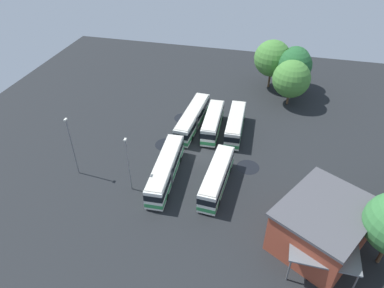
{
  "coord_description": "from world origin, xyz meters",
  "views": [
    {
      "loc": [
        -44.19,
        -9.13,
        35.48
      ],
      "look_at": [
        0.29,
        1.93,
        1.55
      ],
      "focal_mm": 32.79,
      "sensor_mm": 36.0,
      "label": 1
    }
  ],
  "objects_px": {
    "lamp_post_mid_lot": "(128,163)",
    "bus_row1_slot1": "(213,122)",
    "tree_east_edge": "(272,58)",
    "maintenance_shelter": "(323,233)",
    "tree_north_edge": "(294,65)",
    "bus_row0_slot2": "(166,170)",
    "tree_south_edge": "(295,61)",
    "bus_row0_slot0": "(217,177)",
    "lamp_post_by_building": "(72,145)",
    "tree_northeast": "(291,79)",
    "depot_building": "(322,226)",
    "bus_row1_slot0": "(235,124)",
    "bus_row1_slot2": "(192,118)"
  },
  "relations": [
    {
      "from": "bus_row1_slot0",
      "to": "lamp_post_by_building",
      "type": "relative_size",
      "value": 1.15
    },
    {
      "from": "depot_building",
      "to": "tree_northeast",
      "type": "height_order",
      "value": "tree_northeast"
    },
    {
      "from": "maintenance_shelter",
      "to": "tree_south_edge",
      "type": "distance_m",
      "value": 43.49
    },
    {
      "from": "lamp_post_by_building",
      "to": "tree_south_edge",
      "type": "bearing_deg",
      "value": -39.8
    },
    {
      "from": "maintenance_shelter",
      "to": "bus_row1_slot0",
      "type": "bearing_deg",
      "value": 30.41
    },
    {
      "from": "bus_row1_slot2",
      "to": "maintenance_shelter",
      "type": "height_order",
      "value": "maintenance_shelter"
    },
    {
      "from": "lamp_post_by_building",
      "to": "tree_east_edge",
      "type": "relative_size",
      "value": 0.94
    },
    {
      "from": "bus_row1_slot1",
      "to": "tree_northeast",
      "type": "height_order",
      "value": "tree_northeast"
    },
    {
      "from": "bus_row1_slot1",
      "to": "tree_south_edge",
      "type": "bearing_deg",
      "value": -32.21
    },
    {
      "from": "bus_row0_slot2",
      "to": "lamp_post_by_building",
      "type": "relative_size",
      "value": 1.4
    },
    {
      "from": "bus_row0_slot2",
      "to": "bus_row1_slot1",
      "type": "xyz_separation_m",
      "value": [
        14.18,
        -4.22,
        -0.0
      ]
    },
    {
      "from": "bus_row1_slot1",
      "to": "lamp_post_by_building",
      "type": "height_order",
      "value": "lamp_post_by_building"
    },
    {
      "from": "depot_building",
      "to": "bus_row1_slot0",
      "type": "bearing_deg",
      "value": 32.03
    },
    {
      "from": "bus_row1_slot0",
      "to": "maintenance_shelter",
      "type": "xyz_separation_m",
      "value": [
        -22.6,
        -13.26,
        1.73
      ]
    },
    {
      "from": "tree_south_edge",
      "to": "tree_northeast",
      "type": "bearing_deg",
      "value": 176.0
    },
    {
      "from": "tree_north_edge",
      "to": "tree_east_edge",
      "type": "bearing_deg",
      "value": 61.79
    },
    {
      "from": "depot_building",
      "to": "lamp_post_mid_lot",
      "type": "distance_m",
      "value": 25.95
    },
    {
      "from": "bus_row1_slot1",
      "to": "lamp_post_mid_lot",
      "type": "xyz_separation_m",
      "value": [
        -17.41,
        8.41,
        3.01
      ]
    },
    {
      "from": "bus_row1_slot1",
      "to": "tree_north_edge",
      "type": "bearing_deg",
      "value": -36.9
    },
    {
      "from": "bus_row1_slot1",
      "to": "tree_south_edge",
      "type": "distance_m",
      "value": 25.12
    },
    {
      "from": "bus_row0_slot2",
      "to": "tree_east_edge",
      "type": "height_order",
      "value": "tree_east_edge"
    },
    {
      "from": "bus_row0_slot0",
      "to": "lamp_post_mid_lot",
      "type": "distance_m",
      "value": 12.64
    },
    {
      "from": "bus_row1_slot0",
      "to": "tree_east_edge",
      "type": "relative_size",
      "value": 1.08
    },
    {
      "from": "maintenance_shelter",
      "to": "tree_east_edge",
      "type": "height_order",
      "value": "tree_east_edge"
    },
    {
      "from": "lamp_post_mid_lot",
      "to": "bus_row1_slot1",
      "type": "bearing_deg",
      "value": -25.8
    },
    {
      "from": "lamp_post_mid_lot",
      "to": "tree_northeast",
      "type": "xyz_separation_m",
      "value": [
        30.59,
        -21.09,
        0.61
      ]
    },
    {
      "from": "maintenance_shelter",
      "to": "lamp_post_mid_lot",
      "type": "relative_size",
      "value": 1.13
    },
    {
      "from": "bus_row0_slot2",
      "to": "tree_south_edge",
      "type": "bearing_deg",
      "value": -26.38
    },
    {
      "from": "tree_east_edge",
      "to": "tree_northeast",
      "type": "height_order",
      "value": "tree_east_edge"
    },
    {
      "from": "tree_northeast",
      "to": "tree_south_edge",
      "type": "bearing_deg",
      "value": -4.0
    },
    {
      "from": "lamp_post_mid_lot",
      "to": "bus_row0_slot0",
      "type": "bearing_deg",
      "value": -74.17
    },
    {
      "from": "lamp_post_mid_lot",
      "to": "tree_south_edge",
      "type": "height_order",
      "value": "tree_south_edge"
    },
    {
      "from": "tree_north_edge",
      "to": "maintenance_shelter",
      "type": "bearing_deg",
      "value": -173.95
    },
    {
      "from": "tree_east_edge",
      "to": "tree_south_edge",
      "type": "bearing_deg",
      "value": -75.51
    },
    {
      "from": "bus_row0_slot0",
      "to": "bus_row1_slot1",
      "type": "distance_m",
      "value": 14.46
    },
    {
      "from": "tree_northeast",
      "to": "lamp_post_mid_lot",
      "type": "bearing_deg",
      "value": 145.42
    },
    {
      "from": "bus_row0_slot2",
      "to": "depot_building",
      "type": "xyz_separation_m",
      "value": [
        -6.7,
        -21.46,
        1.27
      ]
    },
    {
      "from": "tree_east_edge",
      "to": "tree_northeast",
      "type": "xyz_separation_m",
      "value": [
        -6.59,
        -4.16,
        -1.07
      ]
    },
    {
      "from": "lamp_post_by_building",
      "to": "tree_north_edge",
      "type": "height_order",
      "value": "tree_north_edge"
    },
    {
      "from": "bus_row1_slot0",
      "to": "depot_building",
      "type": "bearing_deg",
      "value": -147.97
    },
    {
      "from": "lamp_post_by_building",
      "to": "tree_south_edge",
      "type": "xyz_separation_m",
      "value": [
        37.04,
        -30.86,
        0.56
      ]
    },
    {
      "from": "tree_east_edge",
      "to": "maintenance_shelter",
      "type": "bearing_deg",
      "value": -168.29
    },
    {
      "from": "bus_row1_slot1",
      "to": "depot_building",
      "type": "height_order",
      "value": "depot_building"
    },
    {
      "from": "bus_row1_slot1",
      "to": "maintenance_shelter",
      "type": "distance_m",
      "value": 28.2
    },
    {
      "from": "maintenance_shelter",
      "to": "tree_north_edge",
      "type": "xyz_separation_m",
      "value": [
        39.61,
        4.2,
        2.89
      ]
    },
    {
      "from": "bus_row1_slot2",
      "to": "tree_south_edge",
      "type": "bearing_deg",
      "value": -39.44
    },
    {
      "from": "tree_north_edge",
      "to": "tree_east_edge",
      "type": "height_order",
      "value": "tree_east_edge"
    },
    {
      "from": "bus_row1_slot2",
      "to": "lamp_post_mid_lot",
      "type": "xyz_separation_m",
      "value": [
        -17.75,
        4.65,
        3.01
      ]
    },
    {
      "from": "bus_row0_slot0",
      "to": "lamp_post_by_building",
      "type": "relative_size",
      "value": 1.21
    },
    {
      "from": "depot_building",
      "to": "tree_east_edge",
      "type": "distance_m",
      "value": 41.72
    }
  ]
}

